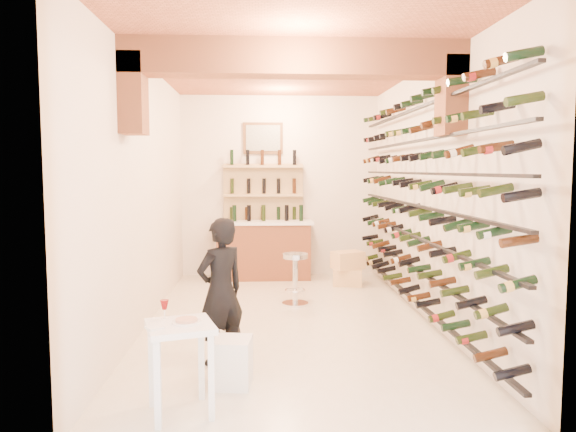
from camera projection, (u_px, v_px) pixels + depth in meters
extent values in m
plane|color=beige|center=(289.00, 321.00, 6.63)|extent=(6.00, 6.00, 0.00)
cube|color=silver|center=(280.00, 186.00, 9.48)|extent=(3.50, 0.02, 3.20)
cube|color=silver|center=(314.00, 215.00, 3.51)|extent=(3.50, 0.02, 3.20)
cube|color=silver|center=(145.00, 194.00, 6.40)|extent=(0.02, 6.00, 3.20)
cube|color=silver|center=(430.00, 193.00, 6.59)|extent=(0.02, 6.00, 3.20)
cube|color=#B05E3E|center=(289.00, 61.00, 6.35)|extent=(3.50, 6.00, 0.02)
cube|color=#AA613B|center=(295.00, 59.00, 5.37)|extent=(3.50, 0.35, 0.36)
cube|color=#AA613B|center=(133.00, 94.00, 5.32)|extent=(0.24, 0.35, 0.80)
cube|color=#AA613B|center=(451.00, 97.00, 5.49)|extent=(0.24, 0.35, 0.80)
cube|color=black|center=(415.00, 300.00, 6.70)|extent=(0.06, 5.70, 0.03)
cube|color=black|center=(415.00, 269.00, 6.66)|extent=(0.06, 5.70, 0.03)
cube|color=black|center=(416.00, 237.00, 6.63)|extent=(0.06, 5.70, 0.03)
cube|color=black|center=(417.00, 206.00, 6.59)|extent=(0.06, 5.70, 0.03)
cube|color=black|center=(417.00, 173.00, 6.56)|extent=(0.06, 5.70, 0.03)
cube|color=black|center=(418.00, 141.00, 6.52)|extent=(0.06, 5.70, 0.03)
cube|color=black|center=(419.00, 108.00, 6.48)|extent=(0.06, 5.70, 0.03)
cube|color=brown|center=(264.00, 251.00, 9.21)|extent=(1.60, 0.55, 0.96)
cube|color=white|center=(264.00, 222.00, 9.17)|extent=(1.70, 0.62, 0.05)
cube|color=tan|center=(263.00, 220.00, 9.43)|extent=(1.40, 0.10, 2.00)
cube|color=tan|center=(264.00, 251.00, 9.38)|extent=(1.40, 0.28, 0.04)
cube|color=tan|center=(263.00, 223.00, 9.34)|extent=(1.40, 0.28, 0.04)
cube|color=tan|center=(263.00, 195.00, 9.30)|extent=(1.40, 0.28, 0.04)
cube|color=tan|center=(263.00, 166.00, 9.25)|extent=(1.40, 0.28, 0.04)
cube|color=brown|center=(263.00, 138.00, 9.36)|extent=(0.70, 0.04, 0.55)
cube|color=#99998C|center=(263.00, 138.00, 9.33)|extent=(0.60, 0.01, 0.45)
cube|color=white|center=(180.00, 327.00, 4.08)|extent=(0.62, 0.62, 0.05)
cube|color=white|center=(158.00, 385.00, 3.85)|extent=(0.05, 0.05, 0.67)
cube|color=white|center=(212.00, 378.00, 3.99)|extent=(0.05, 0.05, 0.67)
cube|color=white|center=(152.00, 366.00, 4.22)|extent=(0.05, 0.05, 0.67)
cube|color=white|center=(201.00, 360.00, 4.36)|extent=(0.05, 0.05, 0.67)
cylinder|color=white|center=(187.00, 322.00, 4.09)|extent=(0.23, 0.23, 0.01)
cylinder|color=#BF7266|center=(187.00, 320.00, 4.09)|extent=(0.17, 0.17, 0.02)
cube|color=white|center=(155.00, 327.00, 3.95)|extent=(0.16, 0.16, 0.01)
cylinder|color=white|center=(165.00, 318.00, 4.21)|extent=(0.07, 0.07, 0.00)
cylinder|color=white|center=(165.00, 313.00, 4.20)|extent=(0.01, 0.01, 0.09)
cone|color=#610809|center=(164.00, 305.00, 4.20)|extent=(0.07, 0.07, 0.08)
cube|color=white|center=(232.00, 362.00, 4.65)|extent=(0.37, 0.37, 0.42)
imported|color=black|center=(221.00, 291.00, 5.15)|extent=(0.62, 0.60, 1.43)
cylinder|color=silver|center=(295.00, 304.00, 7.45)|extent=(0.37, 0.37, 0.03)
cylinder|color=silver|center=(295.00, 280.00, 7.43)|extent=(0.07, 0.07, 0.66)
cylinder|color=silver|center=(295.00, 256.00, 7.39)|extent=(0.36, 0.36, 0.07)
torus|color=silver|center=(295.00, 290.00, 7.44)|extent=(0.28, 0.28, 0.02)
cube|color=#E9BB80|center=(348.00, 277.00, 8.69)|extent=(0.52, 0.41, 0.28)
cube|color=#E9BB80|center=(348.00, 260.00, 8.66)|extent=(0.57, 0.48, 0.28)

